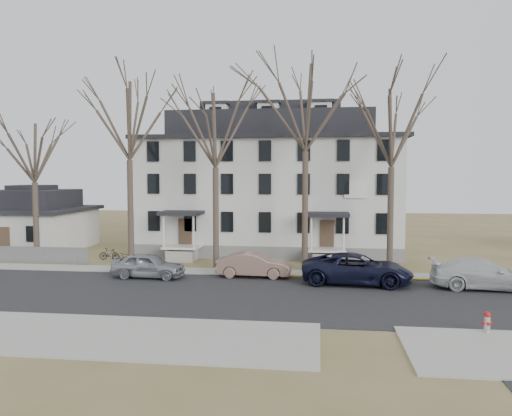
# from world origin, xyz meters

# --- Properties ---
(ground) EXTENTS (120.00, 120.00, 0.00)m
(ground) POSITION_xyz_m (0.00, 0.00, 0.00)
(ground) COLOR olive
(ground) RESTS_ON ground
(main_road) EXTENTS (120.00, 10.00, 0.04)m
(main_road) POSITION_xyz_m (0.00, 2.00, 0.00)
(main_road) COLOR #27272A
(main_road) RESTS_ON ground
(far_sidewalk) EXTENTS (120.00, 2.00, 0.08)m
(far_sidewalk) POSITION_xyz_m (0.00, 8.00, 0.00)
(far_sidewalk) COLOR #A09F97
(far_sidewalk) RESTS_ON ground
(near_sidewalk_left) EXTENTS (20.00, 5.00, 0.08)m
(near_sidewalk_left) POSITION_xyz_m (-8.00, -5.00, 0.00)
(near_sidewalk_left) COLOR #A09F97
(near_sidewalk_left) RESTS_ON ground
(yellow_curb) EXTENTS (14.00, 0.25, 0.06)m
(yellow_curb) POSITION_xyz_m (5.00, 7.10, 0.00)
(yellow_curb) COLOR gold
(yellow_curb) RESTS_ON ground
(boarding_house) EXTENTS (20.80, 12.36, 12.05)m
(boarding_house) POSITION_xyz_m (-2.00, 17.95, 5.38)
(boarding_house) COLOR slate
(boarding_house) RESTS_ON ground
(small_house) EXTENTS (8.70, 8.70, 5.00)m
(small_house) POSITION_xyz_m (-22.00, 16.00, 2.25)
(small_house) COLOR silver
(small_house) RESTS_ON ground
(tree_far_left) EXTENTS (8.40, 8.40, 13.72)m
(tree_far_left) POSITION_xyz_m (-11.00, 9.80, 10.34)
(tree_far_left) COLOR #473B31
(tree_far_left) RESTS_ON ground
(tree_mid_left) EXTENTS (7.80, 7.80, 12.74)m
(tree_mid_left) POSITION_xyz_m (-5.00, 9.80, 9.60)
(tree_mid_left) COLOR #473B31
(tree_mid_left) RESTS_ON ground
(tree_center) EXTENTS (9.00, 9.00, 14.70)m
(tree_center) POSITION_xyz_m (1.00, 9.80, 11.08)
(tree_center) COLOR #473B31
(tree_center) RESTS_ON ground
(tree_mid_right) EXTENTS (7.80, 7.80, 12.74)m
(tree_mid_right) POSITION_xyz_m (6.50, 9.80, 9.60)
(tree_mid_right) COLOR #473B31
(tree_mid_right) RESTS_ON ground
(tree_bungalow) EXTENTS (6.60, 6.60, 10.78)m
(tree_bungalow) POSITION_xyz_m (-18.00, 9.80, 8.12)
(tree_bungalow) COLOR #473B31
(tree_bungalow) RESTS_ON ground
(car_silver) EXTENTS (4.50, 1.97, 1.51)m
(car_silver) POSITION_xyz_m (-8.33, 5.72, 0.75)
(car_silver) COLOR #9A9FA7
(car_silver) RESTS_ON ground
(car_tan) EXTENTS (4.54, 1.63, 1.49)m
(car_tan) POSITION_xyz_m (-2.02, 6.76, 0.74)
(car_tan) COLOR #89695A
(car_tan) RESTS_ON ground
(car_navy) EXTENTS (6.45, 3.36, 1.73)m
(car_navy) POSITION_xyz_m (4.10, 5.58, 0.87)
(car_navy) COLOR black
(car_navy) RESTS_ON ground
(car_white) EXTENTS (5.75, 2.60, 1.63)m
(car_white) POSITION_xyz_m (10.90, 5.17, 0.82)
(car_white) COLOR silver
(car_white) RESTS_ON ground
(bicycle_left) EXTENTS (1.91, 0.87, 0.97)m
(bicycle_left) POSITION_xyz_m (-11.66, 10.32, 0.48)
(bicycle_left) COLOR black
(bicycle_left) RESTS_ON ground
(bicycle_right) EXTENTS (1.51, 0.59, 0.88)m
(bicycle_right) POSITION_xyz_m (-13.30, 11.41, 0.44)
(bicycle_right) COLOR black
(bicycle_right) RESTS_ON ground
(fire_hydrant) EXTENTS (0.37, 0.35, 0.90)m
(fire_hydrant) POSITION_xyz_m (8.54, -2.81, 0.45)
(fire_hydrant) COLOR #B7B7BA
(fire_hydrant) RESTS_ON ground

